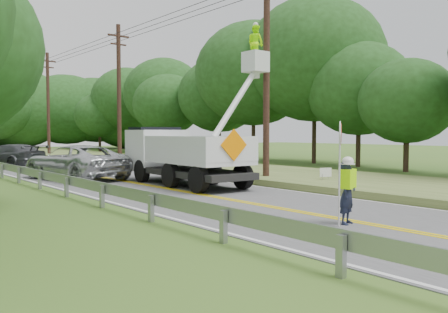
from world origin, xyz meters
TOP-DOWN VIEW (x-y plane):
  - ground at (0.00, 0.00)m, footprint 140.00×140.00m
  - road at (0.00, 14.00)m, footprint 7.20×96.00m
  - guardrail at (-4.02, 14.91)m, footprint 0.18×48.00m
  - utility_poles at (5.00, 17.02)m, footprint 1.60×43.30m
  - tall_grass_verge at (7.10, 14.00)m, footprint 7.00×96.00m
  - treeline_right at (16.12, 23.40)m, footprint 11.95×52.68m
  - flagger at (-0.46, 0.52)m, footprint 1.03×0.56m
  - bucket_truck at (1.66, 11.32)m, footprint 4.81×7.56m
  - suv_silver at (-1.44, 15.88)m, footprint 3.88×6.51m
  - suv_darkgrey at (-1.86, 25.93)m, footprint 3.88×5.76m
  - yard_sign at (5.82, 6.16)m, footprint 0.53×0.24m

SIDE VIEW (x-z plane):
  - ground at x=0.00m, z-range 0.00..0.00m
  - road at x=0.00m, z-range 0.00..0.02m
  - tall_grass_verge at x=7.10m, z-range 0.00..0.30m
  - guardrail at x=-4.02m, z-range 0.17..0.94m
  - yard_sign at x=5.82m, z-range 0.18..0.99m
  - suv_darkgrey at x=-1.86m, z-range 0.02..1.57m
  - suv_silver at x=-1.44m, z-range 0.02..1.72m
  - flagger at x=-0.46m, z-range -0.35..2.25m
  - bucket_truck at x=1.66m, z-range -1.97..5.20m
  - utility_poles at x=5.00m, z-range 0.27..10.27m
  - treeline_right at x=16.12m, z-range 0.26..12.65m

